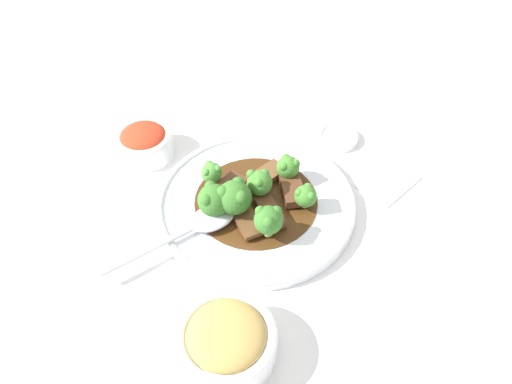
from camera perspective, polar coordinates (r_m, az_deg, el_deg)
ground_plane at (r=0.76m, az=0.00°, el=-1.74°), size 4.00×4.00×0.00m
main_plate at (r=0.76m, az=0.00°, el=-1.24°), size 0.30×0.30×0.02m
beef_strip_0 at (r=0.73m, az=1.39°, el=-1.93°), size 0.06×0.08×0.01m
beef_strip_1 at (r=0.76m, az=-3.07°, el=0.52°), size 0.06×0.04×0.01m
beef_strip_2 at (r=0.76m, az=4.13°, el=0.46°), size 0.07×0.07×0.01m
beef_strip_3 at (r=0.77m, az=0.83°, el=1.71°), size 0.08×0.04×0.01m
beef_strip_4 at (r=0.71m, az=-0.93°, el=-3.53°), size 0.05×0.06×0.01m
broccoli_floret_0 at (r=0.71m, az=-4.82°, el=-0.86°), size 0.05×0.05×0.05m
broccoli_floret_1 at (r=0.68m, az=1.43°, el=-3.19°), size 0.04×0.04×0.05m
broccoli_floret_2 at (r=0.73m, az=5.68°, el=-0.44°), size 0.03×0.03×0.04m
broccoli_floret_3 at (r=0.76m, az=3.68°, el=2.88°), size 0.04×0.04×0.04m
broccoli_floret_4 at (r=0.73m, az=0.26°, el=1.17°), size 0.04×0.04×0.05m
broccoli_floret_5 at (r=0.71m, az=-2.48°, el=-0.55°), size 0.05×0.05×0.06m
broccoli_floret_6 at (r=0.76m, az=-5.13°, el=2.25°), size 0.03×0.03×0.04m
serving_spoon at (r=0.72m, az=-5.87°, el=-3.36°), size 0.21×0.08×0.01m
side_bowl_kimchi at (r=0.85m, az=-12.64°, el=5.62°), size 0.09×0.09×0.05m
side_bowl_appetizer at (r=0.61m, az=-3.38°, el=-16.59°), size 0.12×0.12×0.06m
sauce_dish at (r=0.88m, az=9.40°, el=6.21°), size 0.07×0.07×0.01m
paper_napkin at (r=0.82m, az=14.63°, el=1.31°), size 0.10×0.08×0.01m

